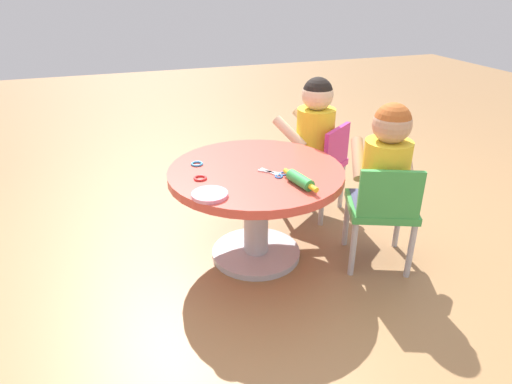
{
  "coord_description": "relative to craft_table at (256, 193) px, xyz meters",
  "views": [
    {
      "loc": [
        -1.78,
        0.6,
        1.27
      ],
      "look_at": [
        0.0,
        0.0,
        0.35
      ],
      "focal_mm": 31.24,
      "sensor_mm": 36.0,
      "label": 1
    }
  ],
  "objects": [
    {
      "name": "seated_child_right",
      "position": [
        0.36,
        -0.46,
        0.19
      ],
      "size": [
        0.44,
        0.42,
        0.51
      ],
      "color": "#3F4772",
      "rests_on": "ground"
    },
    {
      "name": "child_chair_left",
      "position": [
        -0.25,
        -0.53,
        -0.04
      ],
      "size": [
        0.39,
        0.39,
        0.54
      ],
      "color": "#B7B7BC",
      "rests_on": "ground"
    },
    {
      "name": "craft_scissors",
      "position": [
        -0.09,
        -0.06,
        0.13
      ],
      "size": [
        0.14,
        0.12,
        0.01
      ],
      "color": "silver",
      "rests_on": "craft_table"
    },
    {
      "name": "cookie_cutter_1",
      "position": [
        0.14,
        0.25,
        0.13
      ],
      "size": [
        0.06,
        0.06,
        0.01
      ],
      "primitive_type": "torus",
      "color": "#3F99D8",
      "rests_on": "craft_table"
    },
    {
      "name": "craft_table",
      "position": [
        0.0,
        0.0,
        0.0
      ],
      "size": [
        0.81,
        0.81,
        0.47
      ],
      "color": "silver",
      "rests_on": "ground"
    },
    {
      "name": "cookie_cutter_0",
      "position": [
        -0.03,
        0.27,
        0.13
      ],
      "size": [
        0.06,
        0.06,
        0.01
      ],
      "primitive_type": "torus",
      "color": "red",
      "rests_on": "craft_table"
    },
    {
      "name": "child_chair_right",
      "position": [
        0.33,
        -0.49,
        -0.04
      ],
      "size": [
        0.42,
        0.42,
        0.54
      ],
      "color": "#B7B7BC",
      "rests_on": "ground"
    },
    {
      "name": "rolling_pin",
      "position": [
        -0.23,
        -0.12,
        0.15
      ],
      "size": [
        0.23,
        0.08,
        0.05
      ],
      "color": "green",
      "rests_on": "craft_table"
    },
    {
      "name": "ground_plane",
      "position": [
        0.0,
        0.0,
        -0.35
      ],
      "size": [
        10.0,
        10.0,
        0.0
      ],
      "primitive_type": "plane",
      "color": "#9E7247"
    },
    {
      "name": "seated_child_left",
      "position": [
        -0.22,
        -0.54,
        0.19
      ],
      "size": [
        0.42,
        0.38,
        0.51
      ],
      "color": "#3F4772",
      "rests_on": "ground"
    },
    {
      "name": "playdough_blob_0",
      "position": [
        -0.21,
        0.27,
        0.13
      ],
      "size": [
        0.15,
        0.15,
        0.02
      ],
      "primitive_type": "cylinder",
      "color": "pink",
      "rests_on": "craft_table"
    }
  ]
}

